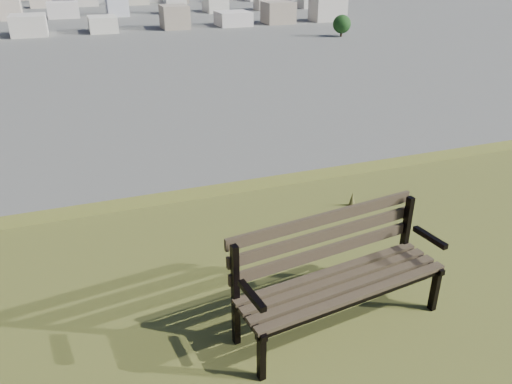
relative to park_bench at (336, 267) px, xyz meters
name	(u,v)px	position (x,y,z in m)	size (l,w,h in m)	color
park_bench	(336,267)	(0.00, 0.00, 0.00)	(1.78, 0.78, 0.90)	#443827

